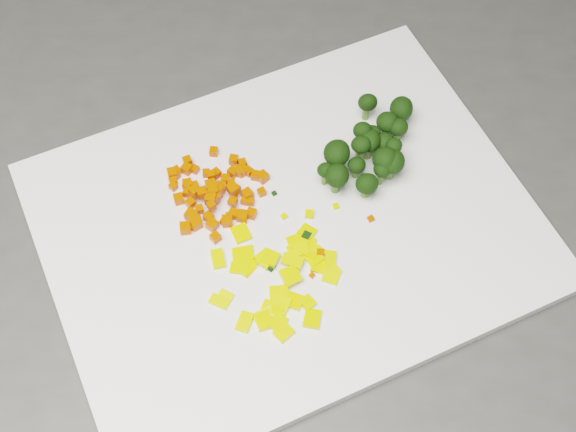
{
  "coord_description": "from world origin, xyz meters",
  "views": [
    {
      "loc": [
        0.36,
        0.02,
        1.56
      ],
      "look_at": [
        0.37,
        0.4,
        0.92
      ],
      "focal_mm": 50.0,
      "sensor_mm": 36.0,
      "label": 1
    }
  ],
  "objects_px": {
    "pepper_pile": "(276,274)",
    "counter_block": "(310,375)",
    "cutting_board": "(288,225)",
    "carrot_pile": "(216,188)",
    "broccoli_pile": "(371,139)"
  },
  "relations": [
    {
      "from": "pepper_pile",
      "to": "counter_block",
      "type": "bearing_deg",
      "value": 58.54
    },
    {
      "from": "cutting_board",
      "to": "counter_block",
      "type": "bearing_deg",
      "value": 22.24
    },
    {
      "from": "carrot_pile",
      "to": "broccoli_pile",
      "type": "bearing_deg",
      "value": 15.98
    },
    {
      "from": "cutting_board",
      "to": "broccoli_pile",
      "type": "xyz_separation_m",
      "value": [
        0.08,
        0.07,
        0.03
      ]
    },
    {
      "from": "cutting_board",
      "to": "carrot_pile",
      "type": "distance_m",
      "value": 0.08
    },
    {
      "from": "counter_block",
      "to": "broccoli_pile",
      "type": "distance_m",
      "value": 0.5
    },
    {
      "from": "cutting_board",
      "to": "pepper_pile",
      "type": "bearing_deg",
      "value": -101.66
    },
    {
      "from": "counter_block",
      "to": "cutting_board",
      "type": "relative_size",
      "value": 2.18
    },
    {
      "from": "cutting_board",
      "to": "carrot_pile",
      "type": "relative_size",
      "value": 4.5
    },
    {
      "from": "cutting_board",
      "to": "broccoli_pile",
      "type": "height_order",
      "value": "broccoli_pile"
    },
    {
      "from": "pepper_pile",
      "to": "broccoli_pile",
      "type": "xyz_separation_m",
      "value": [
        0.09,
        0.13,
        0.02
      ]
    },
    {
      "from": "cutting_board",
      "to": "pepper_pile",
      "type": "relative_size",
      "value": 3.88
    },
    {
      "from": "carrot_pile",
      "to": "cutting_board",
      "type": "bearing_deg",
      "value": -24.4
    },
    {
      "from": "counter_block",
      "to": "cutting_board",
      "type": "bearing_deg",
      "value": -157.76
    },
    {
      "from": "broccoli_pile",
      "to": "cutting_board",
      "type": "bearing_deg",
      "value": -138.23
    }
  ]
}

